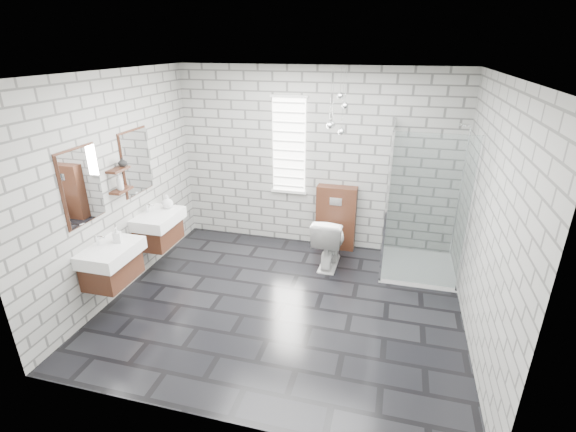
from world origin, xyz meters
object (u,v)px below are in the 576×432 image
at_px(vanity_left, 108,254).
at_px(toilet, 329,241).
at_px(shower_enclosure, 413,240).
at_px(cistern_panel, 336,218).
at_px(vanity_right, 156,220).

height_order(vanity_left, toilet, vanity_left).
height_order(shower_enclosure, toilet, shower_enclosure).
bearing_deg(toilet, vanity_left, 38.91).
bearing_deg(vanity_left, cistern_panel, 45.51).
height_order(vanity_left, cistern_panel, vanity_left).
height_order(vanity_right, shower_enclosure, shower_enclosure).
bearing_deg(vanity_right, toilet, 17.70).
height_order(cistern_panel, shower_enclosure, shower_enclosure).
distance_m(vanity_left, toilet, 2.89).
bearing_deg(cistern_panel, vanity_right, -150.28).
height_order(vanity_right, cistern_panel, vanity_right).
bearing_deg(shower_enclosure, cistern_panel, 155.50).
relative_size(vanity_left, vanity_right, 1.00).
xyz_separation_m(vanity_right, toilet, (2.27, 0.73, -0.38)).
relative_size(vanity_right, shower_enclosure, 0.77).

